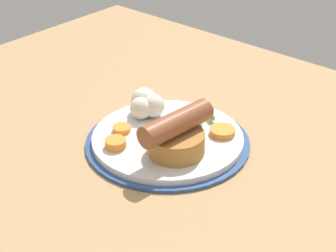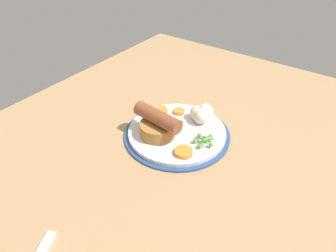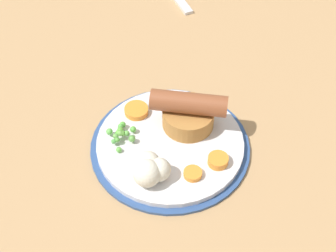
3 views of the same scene
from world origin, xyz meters
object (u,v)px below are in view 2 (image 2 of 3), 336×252
cauliflower_floret (202,113)px  carrot_slice_1 (179,112)px  carrot_slice_5 (184,152)px  dinner_plate (177,133)px  pea_pile (204,140)px  sausage_pudding (158,125)px  carrot_slice_0 (161,111)px

cauliflower_floret → carrot_slice_1: (-0.59, 5.82, -1.44)cm
carrot_slice_1 → carrot_slice_5: (-11.42, -8.79, 0.06)cm
dinner_plate → pea_pile: size_ratio=4.33×
pea_pile → carrot_slice_5: 5.46cm
pea_pile → cauliflower_floret: cauliflower_floret is taller
dinner_plate → cauliflower_floret: bearing=-20.9°
sausage_pudding → carrot_slice_1: (9.46, 0.88, -2.27)cm
pea_pile → carrot_slice_5: bearing=161.3°
cauliflower_floret → carrot_slice_1: bearing=95.7°
dinner_plate → pea_pile: pea_pile is taller
dinner_plate → carrot_slice_5: 7.91cm
pea_pile → carrot_slice_1: size_ratio=2.08×
pea_pile → carrot_slice_0: bearing=74.2°
carrot_slice_0 → carrot_slice_5: bearing=-126.5°
cauliflower_floret → dinner_plate: bearing=159.1°
sausage_pudding → carrot_slice_0: (7.14, 4.38, -2.08)cm
cauliflower_floret → pea_pile: bearing=-145.6°
dinner_plate → sausage_pudding: bearing=145.6°
sausage_pudding → carrot_slice_1: sausage_pudding is taller
pea_pile → sausage_pudding: bearing=108.2°
pea_pile → cauliflower_floret: 8.37cm
dinner_plate → sausage_pudding: 5.65cm
carrot_slice_1 → sausage_pudding: bearing=-174.7°
pea_pile → carrot_slice_0: 14.58cm
pea_pile → carrot_slice_1: pea_pile is taller
dinner_plate → pea_pile: bearing=-93.9°
cauliflower_floret → carrot_slice_0: bearing=107.3°
carrot_slice_1 → carrot_slice_5: bearing=-142.4°
dinner_plate → sausage_pudding: size_ratio=2.06×
sausage_pudding → carrot_slice_5: sausage_pudding is taller
carrot_slice_5 → sausage_pudding: bearing=76.0°
carrot_slice_0 → carrot_slice_5: size_ratio=0.81×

